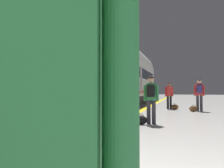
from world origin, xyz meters
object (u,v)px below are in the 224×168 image
Objects in this scene: duffel_bag_near at (141,120)px; passenger_far at (169,93)px; high_speed_train at (92,64)px; passenger_mid at (199,92)px; traveller_foreground at (23,139)px; duffel_bag_far at (175,107)px; duffel_bag_mid at (193,109)px; passenger_near at (151,95)px.

passenger_far is (0.60, 6.38, 0.79)m from duffel_bag_near.
high_speed_train is 6.00m from passenger_mid.
high_speed_train is 5.20m from passenger_far.
high_speed_train reaches higher than passenger_mid.
traveller_foreground reaches higher than duffel_bag_far.
passenger_mid is at bearing 83.77° from traveller_foreground.
duffel_bag_near is 0.27× the size of passenger_far.
passenger_mid is at bearing -28.89° from duffel_bag_far.
duffel_bag_near is 1.00× the size of duffel_bag_mid.
high_speed_train is 73.09× the size of duffel_bag_near.
traveller_foreground is 1.08× the size of passenger_far.
passenger_near is at bearing 30.41° from duffel_bag_near.
duffel_bag_far is at bearing -34.99° from passenger_far.
traveller_foreground is 3.98× the size of duffel_bag_near.
passenger_near is 0.93× the size of passenger_mid.
duffel_bag_mid and duffel_bag_far have the same top height.
passenger_far is at bearing 87.44° from passenger_near.
high_speed_train reaches higher than traveller_foreground.
duffel_bag_far is at bearing 37.77° from high_speed_train.
passenger_near reaches higher than duffel_bag_near.
high_speed_train is 19.77× the size of passenger_far.
passenger_mid is 1.89m from passenger_far.
traveller_foreground reaches higher than duffel_bag_mid.
passenger_far is at bearing 84.65° from duffel_bag_near.
high_speed_train reaches higher than duffel_bag_near.
passenger_far is at bearing 91.35° from traveller_foreground.
duffel_bag_near is (-0.32, -0.19, -0.81)m from passenger_near.
traveller_foreground is 3.98× the size of duffel_bag_far.
passenger_far is 3.70× the size of duffel_bag_far.
duffel_bag_near is 0.25× the size of passenger_mid.
passenger_mid reaches higher than duffel_bag_mid.
passenger_mid reaches higher than passenger_near.
passenger_near is 1.00× the size of passenger_far.
passenger_far reaches higher than duffel_bag_far.
traveller_foreground is at bearing -90.05° from duffel_bag_far.
duffel_bag_near and duffel_bag_mid have the same top height.
passenger_near is at bearing -107.67° from duffel_bag_mid.
passenger_near is 6.20m from passenger_far.
duffel_bag_near is 6.46m from passenger_far.
duffel_bag_near is at bearing -112.29° from passenger_mid.
traveller_foreground is 3.98× the size of duffel_bag_mid.
traveller_foreground reaches higher than passenger_far.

